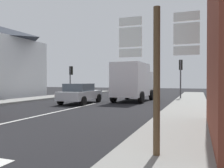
# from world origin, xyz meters

# --- Properties ---
(ground_plane) EXTENTS (80.00, 80.00, 0.00)m
(ground_plane) POSITION_xyz_m (0.00, 10.00, 0.00)
(ground_plane) COLOR black
(sidewalk_right) EXTENTS (2.40, 44.00, 0.14)m
(sidewalk_right) POSITION_xyz_m (6.56, 8.00, 0.07)
(sidewalk_right) COLOR gray
(sidewalk_right) RESTS_ON ground
(lane_centre_stripe) EXTENTS (0.16, 12.00, 0.01)m
(lane_centre_stripe) POSITION_xyz_m (0.00, 6.00, 0.01)
(lane_centre_stripe) COLOR silver
(lane_centre_stripe) RESTS_ON ground
(sedan_far) EXTENTS (2.04, 4.24, 1.47)m
(sedan_far) POSITION_xyz_m (-1.01, 11.65, 0.76)
(sedan_far) COLOR #B7BABF
(sedan_far) RESTS_ON ground
(delivery_truck) EXTENTS (2.63, 5.07, 3.05)m
(delivery_truck) POSITION_xyz_m (2.14, 14.74, 1.65)
(delivery_truck) COLOR silver
(delivery_truck) RESTS_ON ground
(route_sign_post) EXTENTS (1.66, 0.14, 3.20)m
(route_sign_post) POSITION_xyz_m (6.33, 1.08, 1.91)
(route_sign_post) COLOR brown
(route_sign_post) RESTS_ON ground
(traffic_light_far_right) EXTENTS (0.30, 0.49, 3.53)m
(traffic_light_far_right) POSITION_xyz_m (5.66, 17.97, 2.62)
(traffic_light_far_right) COLOR #47474C
(traffic_light_far_right) RESTS_ON ground
(traffic_light_far_left) EXTENTS (0.30, 0.49, 3.21)m
(traffic_light_far_left) POSITION_xyz_m (-5.66, 18.36, 2.38)
(traffic_light_far_left) COLOR #47474C
(traffic_light_far_left) RESTS_ON ground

